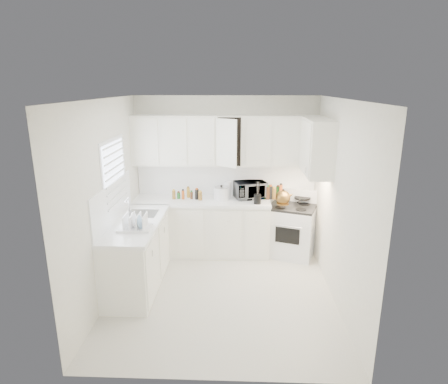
{
  "coord_description": "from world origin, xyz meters",
  "views": [
    {
      "loc": [
        0.2,
        -4.63,
        2.77
      ],
      "look_at": [
        0.0,
        0.7,
        1.25
      ],
      "focal_mm": 30.37,
      "sensor_mm": 36.0,
      "label": 1
    }
  ],
  "objects_px": {
    "tea_kettle": "(283,196)",
    "dish_rack": "(135,221)",
    "stove": "(292,224)",
    "rice_cooker": "(221,192)",
    "microwave": "(250,188)",
    "utensil_crock": "(258,192)"
  },
  "relations": [
    {
      "from": "rice_cooker",
      "to": "dish_rack",
      "type": "bearing_deg",
      "value": -141.57
    },
    {
      "from": "stove",
      "to": "microwave",
      "type": "distance_m",
      "value": 0.9
    },
    {
      "from": "microwave",
      "to": "dish_rack",
      "type": "height_order",
      "value": "microwave"
    },
    {
      "from": "microwave",
      "to": "rice_cooker",
      "type": "relative_size",
      "value": 2.04
    },
    {
      "from": "rice_cooker",
      "to": "tea_kettle",
      "type": "bearing_deg",
      "value": -24.96
    },
    {
      "from": "stove",
      "to": "microwave",
      "type": "height_order",
      "value": "microwave"
    },
    {
      "from": "rice_cooker",
      "to": "dish_rack",
      "type": "xyz_separation_m",
      "value": [
        -1.07,
        -1.36,
        -0.01
      ]
    },
    {
      "from": "stove",
      "to": "dish_rack",
      "type": "xyz_separation_m",
      "value": [
        -2.23,
        -1.32,
        0.51
      ]
    },
    {
      "from": "tea_kettle",
      "to": "microwave",
      "type": "relative_size",
      "value": 0.57
    },
    {
      "from": "utensil_crock",
      "to": "dish_rack",
      "type": "bearing_deg",
      "value": -144.95
    },
    {
      "from": "stove",
      "to": "utensil_crock",
      "type": "relative_size",
      "value": 2.99
    },
    {
      "from": "stove",
      "to": "microwave",
      "type": "xyz_separation_m",
      "value": [
        -0.69,
        0.15,
        0.57
      ]
    },
    {
      "from": "rice_cooker",
      "to": "microwave",
      "type": "bearing_deg",
      "value": -0.19
    },
    {
      "from": "microwave",
      "to": "rice_cooker",
      "type": "height_order",
      "value": "microwave"
    },
    {
      "from": "tea_kettle",
      "to": "dish_rack",
      "type": "height_order",
      "value": "tea_kettle"
    },
    {
      "from": "stove",
      "to": "utensil_crock",
      "type": "distance_m",
      "value": 0.84
    },
    {
      "from": "stove",
      "to": "tea_kettle",
      "type": "distance_m",
      "value": 0.57
    },
    {
      "from": "rice_cooker",
      "to": "stove",
      "type": "bearing_deg",
      "value": -15.38
    },
    {
      "from": "tea_kettle",
      "to": "dish_rack",
      "type": "xyz_separation_m",
      "value": [
        -2.05,
        -1.16,
        -0.01
      ]
    },
    {
      "from": "stove",
      "to": "rice_cooker",
      "type": "height_order",
      "value": "rice_cooker"
    },
    {
      "from": "tea_kettle",
      "to": "dish_rack",
      "type": "bearing_deg",
      "value": -136.68
    },
    {
      "from": "utensil_crock",
      "to": "microwave",
      "type": "bearing_deg",
      "value": 108.62
    }
  ]
}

